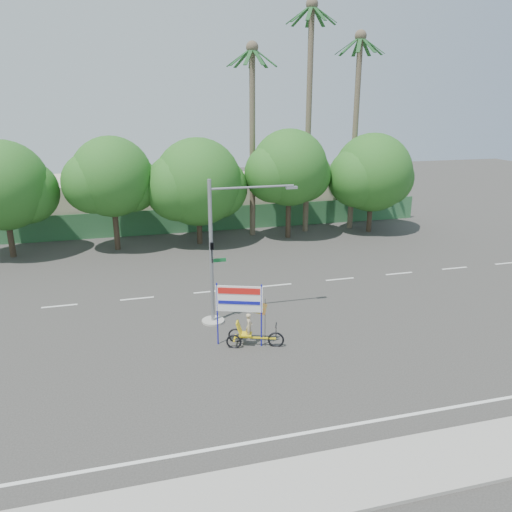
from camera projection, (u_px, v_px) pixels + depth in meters
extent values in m
plane|color=#33302D|center=(287.00, 354.00, 21.35)|extent=(120.00, 120.00, 0.00)
cube|color=gray|center=(369.00, 474.00, 14.42)|extent=(50.00, 2.40, 0.12)
cube|color=#336B3D|center=(205.00, 219.00, 40.87)|extent=(38.00, 0.08, 2.00)
cube|color=beige|center=(79.00, 203.00, 42.27)|extent=(12.00, 8.00, 4.00)
cube|color=beige|center=(282.00, 195.00, 46.73)|extent=(14.00, 8.00, 3.60)
cylinder|color=#473828|center=(10.00, 232.00, 33.99)|extent=(0.40, 0.40, 3.52)
sphere|color=#235F1C|center=(3.00, 185.00, 33.03)|extent=(6.00, 6.00, 6.00)
sphere|color=#235F1C|center=(27.00, 192.00, 33.80)|extent=(4.32, 4.32, 4.32)
cylinder|color=#473828|center=(116.00, 224.00, 35.67)|extent=(0.40, 0.40, 3.74)
sphere|color=#235F1C|center=(112.00, 177.00, 34.65)|extent=(5.60, 5.60, 5.60)
sphere|color=#235F1C|center=(131.00, 184.00, 35.41)|extent=(4.03, 4.03, 4.03)
sphere|color=#235F1C|center=(93.00, 183.00, 34.21)|extent=(4.26, 4.26, 4.26)
cylinder|color=#473828|center=(199.00, 222.00, 37.20)|extent=(0.40, 0.40, 3.30)
sphere|color=#235F1C|center=(198.00, 182.00, 36.30)|extent=(6.40, 6.40, 6.40)
sphere|color=#235F1C|center=(217.00, 188.00, 37.09)|extent=(4.61, 4.61, 4.61)
sphere|color=#235F1C|center=(179.00, 188.00, 35.81)|extent=(4.86, 4.86, 4.86)
cylinder|color=#473828|center=(288.00, 213.00, 38.83)|extent=(0.40, 0.40, 3.87)
sphere|color=#235F1C|center=(289.00, 168.00, 37.77)|extent=(5.80, 5.80, 5.80)
sphere|color=#235F1C|center=(304.00, 175.00, 38.55)|extent=(4.18, 4.18, 4.18)
sphere|color=#235F1C|center=(274.00, 173.00, 37.33)|extent=(4.41, 4.41, 4.41)
cylinder|color=#473828|center=(370.00, 211.00, 40.61)|extent=(0.40, 0.40, 3.43)
sphere|color=#235F1C|center=(373.00, 173.00, 39.67)|extent=(6.20, 6.20, 6.20)
sphere|color=#235F1C|center=(386.00, 178.00, 40.45)|extent=(4.46, 4.46, 4.46)
sphere|color=#235F1C|center=(358.00, 178.00, 39.19)|extent=(4.71, 4.71, 4.71)
cylinder|color=#70604C|center=(308.00, 125.00, 38.72)|extent=(0.44, 0.44, 17.00)
sphere|color=#70604C|center=(312.00, 4.00, 36.17)|extent=(0.90, 0.90, 0.90)
cube|color=#1C4C21|center=(324.00, 15.00, 36.60)|extent=(1.91, 0.28, 1.36)
cube|color=#1C4C21|center=(318.00, 16.00, 37.10)|extent=(1.65, 1.44, 1.36)
cube|color=#1C4C21|center=(309.00, 16.00, 37.26)|extent=(0.61, 1.93, 1.36)
cube|color=#1C4C21|center=(302.00, 16.00, 37.00)|extent=(1.20, 1.80, 1.36)
cube|color=#1C4C21|center=(299.00, 14.00, 36.45)|extent=(1.89, 0.92, 1.36)
cube|color=#1C4C21|center=(302.00, 13.00, 35.85)|extent=(1.89, 0.92, 1.36)
cube|color=#1C4C21|center=(310.00, 12.00, 35.50)|extent=(1.20, 1.80, 1.36)
cube|color=#1C4C21|center=(319.00, 12.00, 35.55)|extent=(0.61, 1.93, 1.36)
cube|color=#1C4C21|center=(324.00, 13.00, 35.98)|extent=(1.65, 1.44, 1.36)
cylinder|color=#70604C|center=(355.00, 137.00, 40.00)|extent=(0.44, 0.44, 15.00)
sphere|color=#70604C|center=(361.00, 36.00, 37.75)|extent=(0.90, 0.90, 0.90)
cube|color=#1C4C21|center=(371.00, 45.00, 38.18)|extent=(1.91, 0.28, 1.36)
cube|color=#1C4C21|center=(365.00, 46.00, 38.68)|extent=(1.65, 1.44, 1.36)
cube|color=#1C4C21|center=(357.00, 46.00, 38.84)|extent=(0.61, 1.93, 1.36)
cube|color=#1C4C21|center=(350.00, 46.00, 38.58)|extent=(1.20, 1.80, 1.36)
cube|color=#1C4C21|center=(348.00, 45.00, 38.03)|extent=(1.89, 0.92, 1.36)
cube|color=#1C4C21|center=(351.00, 44.00, 37.43)|extent=(1.89, 0.92, 1.36)
cube|color=#1C4C21|center=(359.00, 44.00, 37.08)|extent=(1.20, 1.80, 1.36)
cube|color=#1C4C21|center=(368.00, 44.00, 37.13)|extent=(0.61, 1.93, 1.36)
cube|color=#1C4C21|center=(372.00, 45.00, 37.56)|extent=(1.65, 1.44, 1.36)
cylinder|color=#70604C|center=(252.00, 146.00, 38.08)|extent=(0.44, 0.44, 14.00)
sphere|color=#70604C|center=(252.00, 47.00, 35.97)|extent=(0.90, 0.90, 0.90)
cube|color=#1C4C21|center=(265.00, 57.00, 36.40)|extent=(1.91, 0.28, 1.36)
cube|color=#1C4C21|center=(260.00, 58.00, 36.90)|extent=(1.65, 1.44, 1.36)
cube|color=#1C4C21|center=(251.00, 58.00, 37.06)|extent=(0.61, 1.93, 1.36)
cube|color=#1C4C21|center=(243.00, 58.00, 36.80)|extent=(1.20, 1.80, 1.36)
cube|color=#1C4C21|center=(239.00, 57.00, 36.25)|extent=(1.89, 0.92, 1.36)
cube|color=#1C4C21|center=(241.00, 56.00, 35.65)|extent=(1.89, 0.92, 1.36)
cube|color=#1C4C21|center=(249.00, 56.00, 35.30)|extent=(1.20, 1.80, 1.36)
cube|color=#1C4C21|center=(258.00, 56.00, 35.35)|extent=(0.61, 1.93, 1.36)
cube|color=#1C4C21|center=(264.00, 56.00, 35.79)|extent=(1.65, 1.44, 1.36)
cylinder|color=gray|center=(213.00, 321.00, 24.41)|extent=(1.10, 1.10, 0.10)
cylinder|color=gray|center=(211.00, 254.00, 23.37)|extent=(0.18, 0.18, 7.00)
cylinder|color=gray|center=(252.00, 187.00, 22.95)|extent=(4.00, 0.10, 0.10)
cube|color=gray|center=(291.00, 188.00, 23.44)|extent=(0.55, 0.20, 0.12)
imported|color=black|center=(212.00, 253.00, 23.14)|extent=(0.16, 0.20, 1.00)
cube|color=#14662D|center=(219.00, 260.00, 23.57)|extent=(0.70, 0.04, 0.18)
torus|color=black|center=(276.00, 340.00, 21.90)|extent=(0.71, 0.33, 0.73)
torus|color=black|center=(236.00, 335.00, 22.35)|extent=(0.67, 0.31, 0.68)
torus|color=black|center=(234.00, 342.00, 21.78)|extent=(0.67, 0.31, 0.68)
cube|color=yellow|center=(255.00, 338.00, 21.96)|extent=(1.74, 0.69, 0.06)
cube|color=yellow|center=(235.00, 338.00, 22.06)|extent=(0.28, 0.63, 0.05)
cube|color=yellow|center=(246.00, 334.00, 21.95)|extent=(0.66, 0.61, 0.06)
cube|color=yellow|center=(239.00, 328.00, 21.89)|extent=(0.38, 0.51, 0.58)
cylinder|color=black|center=(276.00, 331.00, 21.77)|extent=(0.04, 0.04, 0.59)
cube|color=black|center=(276.00, 325.00, 21.69)|extent=(0.21, 0.47, 0.04)
imported|color=#CCB284|center=(249.00, 326.00, 21.82)|extent=(0.41, 0.49, 1.16)
cylinder|color=#1718B0|center=(217.00, 314.00, 21.79)|extent=(0.08, 0.08, 2.90)
cylinder|color=#1718B0|center=(261.00, 316.00, 21.62)|extent=(0.08, 0.08, 2.90)
cube|color=white|center=(239.00, 299.00, 21.48)|extent=(1.94, 0.75, 1.18)
cube|color=red|center=(239.00, 291.00, 21.33)|extent=(1.72, 0.64, 0.28)
cube|color=#1718B0|center=(239.00, 303.00, 21.49)|extent=(1.72, 0.64, 0.15)
cylinder|color=black|center=(265.00, 323.00, 21.70)|extent=(0.03, 0.03, 2.26)
cube|color=red|center=(256.00, 308.00, 21.52)|extent=(0.90, 0.35, 0.70)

